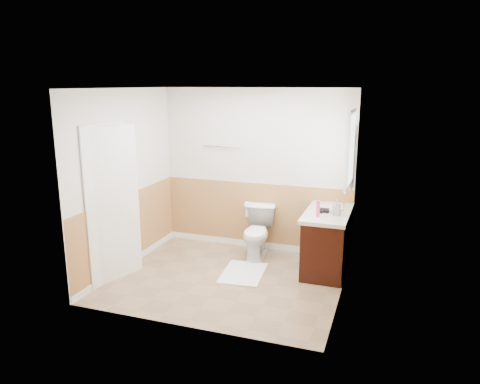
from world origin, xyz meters
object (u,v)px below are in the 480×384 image
at_px(bath_mat, 243,273).
at_px(lotion_bottle, 318,209).
at_px(toilet, 258,233).
at_px(soap_dispenser, 336,208).
at_px(vanity_cabinet, 327,243).

height_order(bath_mat, lotion_bottle, lotion_bottle).
bearing_deg(lotion_bottle, toilet, 155.22).
xyz_separation_m(bath_mat, soap_dispenser, (1.18, 0.38, 0.95)).
bearing_deg(vanity_cabinet, toilet, 171.89).
distance_m(bath_mat, soap_dispenser, 1.56).
xyz_separation_m(toilet, soap_dispenser, (1.18, -0.29, 0.58)).
bearing_deg(bath_mat, soap_dispenser, 17.92).
bearing_deg(soap_dispenser, lotion_bottle, -145.69).
relative_size(toilet, soap_dispenser, 3.60).
relative_size(toilet, bath_mat, 0.95).
bearing_deg(soap_dispenser, vanity_cabinet, 130.42).
distance_m(toilet, vanity_cabinet, 1.07).
bearing_deg(bath_mat, vanity_cabinet, 26.27).
bearing_deg(lotion_bottle, bath_mat, -166.46).
relative_size(bath_mat, soap_dispenser, 3.81).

